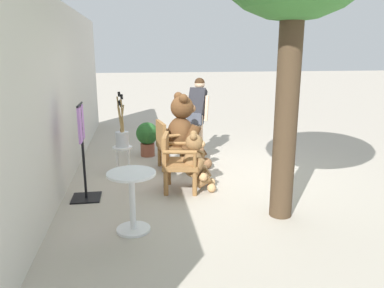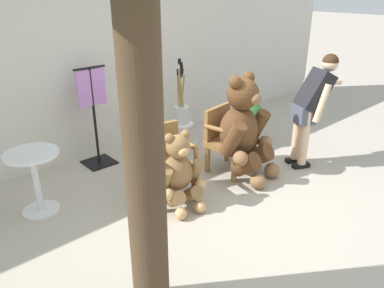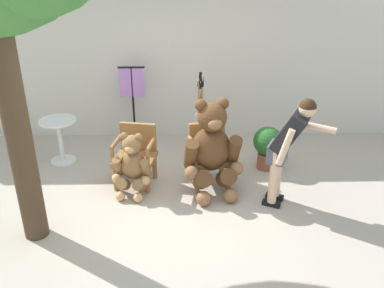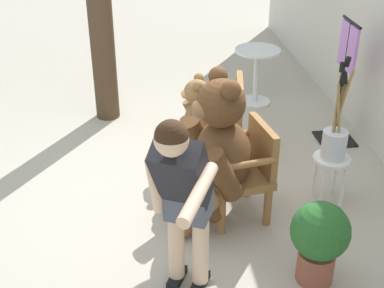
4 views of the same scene
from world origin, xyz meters
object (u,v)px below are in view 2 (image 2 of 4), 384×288
object	(u,v)px
wooden_chair_right	(227,138)
teddy_bear_small	(180,172)
person_visitor	(312,102)
round_side_table	(35,176)
potted_plant	(249,120)
wooden_chair_left	(165,161)
teddy_bear_large	(244,128)
brush_bucket	(181,110)
white_stool	(182,130)
clothing_display_stand	(94,115)

from	to	relation	value
wooden_chair_right	teddy_bear_small	world-z (taller)	teddy_bear_small
person_visitor	round_side_table	bearing A→B (deg)	158.42
teddy_bear_small	potted_plant	size ratio (longest dim) A/B	1.32
round_side_table	potted_plant	xyz separation A→B (m)	(3.20, -0.28, -0.05)
wooden_chair_left	teddy_bear_small	distance (m)	0.29
teddy_bear_large	brush_bucket	size ratio (longest dim) A/B	1.43
person_visitor	white_stool	xyz separation A→B (m)	(-1.03, 1.46, -0.55)
wooden_chair_left	white_stool	bearing A→B (deg)	40.88
teddy_bear_small	clothing_display_stand	xyz separation A→B (m)	(-0.14, 1.62, 0.28)
teddy_bear_small	brush_bucket	world-z (taller)	brush_bucket
clothing_display_stand	person_visitor	bearing A→B (deg)	-42.26
brush_bucket	potted_plant	world-z (taller)	brush_bucket
potted_plant	clothing_display_stand	size ratio (longest dim) A/B	0.50
round_side_table	potted_plant	distance (m)	3.22
wooden_chair_left	person_visitor	xyz separation A→B (m)	(1.99, -0.62, 0.45)
wooden_chair_right	teddy_bear_large	distance (m)	0.32
white_stool	clothing_display_stand	xyz separation A→B (m)	(-1.11, 0.50, 0.36)
teddy_bear_large	potted_plant	xyz separation A→B (m)	(0.89, 0.63, -0.26)
round_side_table	potted_plant	bearing A→B (deg)	-4.96
person_visitor	teddy_bear_large	bearing A→B (deg)	158.05
potted_plant	teddy_bear_large	bearing A→B (deg)	-144.65
teddy_bear_small	teddy_bear_large	bearing A→B (deg)	1.89
brush_bucket	person_visitor	bearing A→B (deg)	-54.56
wooden_chair_right	clothing_display_stand	size ratio (longest dim) A/B	0.63
clothing_display_stand	teddy_bear_large	bearing A→B (deg)	-52.21
teddy_bear_small	round_side_table	size ratio (longest dim) A/B	1.24
teddy_bear_large	brush_bucket	world-z (taller)	brush_bucket
person_visitor	round_side_table	distance (m)	3.51
white_stool	potted_plant	distance (m)	1.10
teddy_bear_large	brush_bucket	bearing A→B (deg)	95.90
teddy_bear_small	white_stool	world-z (taller)	teddy_bear_small
wooden_chair_right	potted_plant	xyz separation A→B (m)	(0.91, 0.38, -0.07)
teddy_bear_small	white_stool	distance (m)	1.49
wooden_chair_right	brush_bucket	world-z (taller)	brush_bucket
teddy_bear_large	white_stool	world-z (taller)	teddy_bear_large
wooden_chair_right	person_visitor	size ratio (longest dim) A/B	0.56
teddy_bear_small	white_stool	xyz separation A→B (m)	(0.98, 1.12, -0.08)
teddy_bear_large	clothing_display_stand	distance (m)	2.00
wooden_chair_right	potted_plant	size ratio (longest dim) A/B	1.26
wooden_chair_left	teddy_bear_large	distance (m)	1.12
wooden_chair_right	round_side_table	distance (m)	2.38
white_stool	brush_bucket	distance (m)	0.31
teddy_bear_large	brush_bucket	xyz separation A→B (m)	(-0.11, 1.08, 0.00)
teddy_bear_small	clothing_display_stand	world-z (taller)	clothing_display_stand
person_visitor	round_side_table	size ratio (longest dim) A/B	2.12
white_stool	round_side_table	bearing A→B (deg)	-175.48
wooden_chair_left	wooden_chair_right	xyz separation A→B (m)	(1.05, 0.00, 0.00)
brush_bucket	wooden_chair_right	bearing A→B (deg)	-83.87
wooden_chair_left	clothing_display_stand	bearing A→B (deg)	96.64
person_visitor	clothing_display_stand	size ratio (longest dim) A/B	1.12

